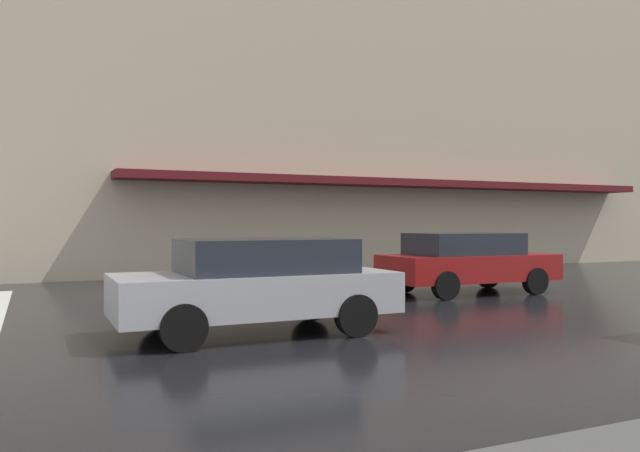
% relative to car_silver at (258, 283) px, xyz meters
% --- Properties ---
extents(haussmann_block_corner, '(17.30, 28.48, 22.30)m').
position_rel_car_silver_xyz_m(haussmann_block_corner, '(18.05, -8.96, 10.16)').
color(haussmann_block_corner, beige).
rests_on(haussmann_block_corner, ground_plane).
extents(car_silver, '(1.85, 4.10, 1.41)m').
position_rel_car_silver_xyz_m(car_silver, '(0.00, 0.00, 0.00)').
color(car_silver, '#B7B7BC').
rests_on(car_silver, ground_plane).
extents(car_red, '(1.85, 4.10, 1.41)m').
position_rel_car_silver_xyz_m(car_red, '(3.00, -6.17, 0.00)').
color(car_red, maroon).
rests_on(car_red, ground_plane).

